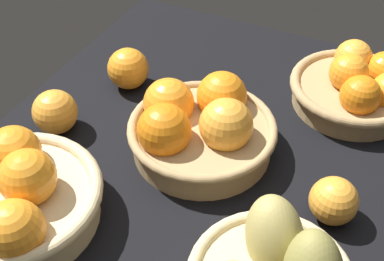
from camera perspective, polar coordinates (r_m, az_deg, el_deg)
market_tray at (r=83.41cm, az=1.62°, el=-3.56°), size 84.00×72.00×3.00cm
basket_near_right at (r=94.58cm, az=18.04°, el=4.72°), size 22.14×22.14×9.76cm
basket_far_left at (r=74.52cm, az=-19.45°, el=-6.98°), size 24.25×24.25×11.94cm
basket_center at (r=80.88cm, az=0.81°, el=0.50°), size 23.79×23.79×11.09cm
loose_orange_front_gap at (r=87.60cm, az=-15.07°, el=2.02°), size 7.53×7.53×7.53cm
loose_orange_back_gap at (r=74.06cm, az=15.56°, el=-7.58°), size 6.90×6.90×6.90cm
loose_orange_side_gap at (r=95.09cm, az=-7.16°, el=6.89°), size 7.65×7.65×7.65cm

